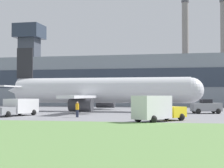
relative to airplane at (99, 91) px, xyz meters
name	(u,v)px	position (x,y,z in m)	size (l,w,h in m)	color
ground_plane	(74,112)	(-2.83, -3.19, -3.07)	(400.00, 400.00, 0.00)	gray
terminal_building	(114,81)	(-3.66, 28.72, 2.64)	(88.97, 10.17, 19.24)	gray
smokestack_left	(185,51)	(11.74, 64.08, 13.02)	(2.37, 2.37, 31.97)	gray
airplane	(99,91)	(0.00, 0.00, 0.00)	(30.12, 25.21, 9.82)	silver
pushback_tug	(206,107)	(15.46, -2.96, -2.21)	(4.20, 3.28, 1.90)	gray
baggage_truck	(17,107)	(-6.72, -13.14, -2.05)	(3.97, 6.74, 2.00)	gray
fuel_truck	(157,109)	(10.44, -19.40, -1.88)	(4.86, 6.35, 2.42)	yellow
ground_crew_person	(77,109)	(1.17, -14.47, -2.18)	(0.54, 0.54, 1.74)	#23283D
traffic_cone_near_nose	(184,113)	(12.69, -8.31, -2.79)	(0.57, 0.57, 0.60)	black
traffic_cone_wingtip	(183,113)	(12.63, -9.02, -2.74)	(0.52, 0.52, 0.70)	black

